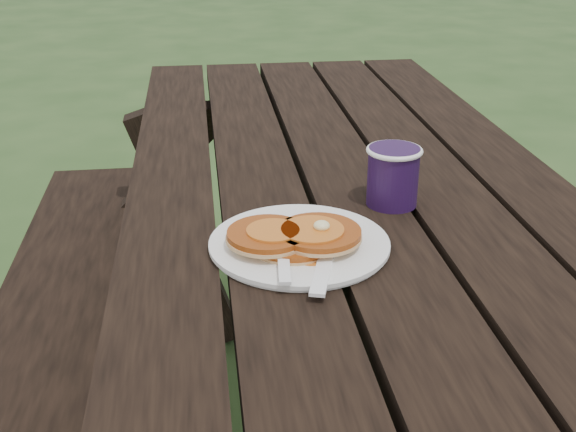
{
  "coord_description": "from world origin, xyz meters",
  "views": [
    {
      "loc": [
        -0.25,
        -1.15,
        1.21
      ],
      "look_at": [
        -0.14,
        -0.25,
        0.8
      ],
      "focal_mm": 45.0,
      "sensor_mm": 36.0,
      "label": 1
    }
  ],
  "objects": [
    {
      "name": "coffee_cup",
      "position": [
        0.05,
        -0.12,
        0.8
      ],
      "size": [
        0.09,
        0.09,
        0.09
      ],
      "rotation": [
        0.0,
        0.0,
        0.23
      ],
      "color": "#220E35",
      "rests_on": "picnic_table"
    },
    {
      "name": "fork",
      "position": [
        -0.15,
        -0.33,
        0.77
      ],
      "size": [
        0.05,
        0.16,
        0.01
      ],
      "primitive_type": null,
      "rotation": [
        0.0,
        0.0,
        -0.08
      ],
      "color": "white",
      "rests_on": "plate"
    },
    {
      "name": "picnic_table",
      "position": [
        0.0,
        0.0,
        0.37
      ],
      "size": [
        1.36,
        1.8,
        0.75
      ],
      "color": "black",
      "rests_on": "ground"
    },
    {
      "name": "pancake_stack",
      "position": [
        -0.13,
        -0.27,
        0.77
      ],
      "size": [
        0.18,
        0.12,
        0.04
      ],
      "rotation": [
        0.0,
        0.0,
        0.21
      ],
      "color": "#9A4211",
      "rests_on": "plate"
    },
    {
      "name": "knife",
      "position": [
        -0.09,
        -0.32,
        0.76
      ],
      "size": [
        0.07,
        0.18,
        0.0
      ],
      "primitive_type": "cube",
      "rotation": [
        0.0,
        0.0,
        -0.29
      ],
      "color": "white",
      "rests_on": "plate"
    },
    {
      "name": "plate",
      "position": [
        -0.12,
        -0.25,
        0.76
      ],
      "size": [
        0.3,
        0.3,
        0.01
      ],
      "primitive_type": "cylinder",
      "rotation": [
        0.0,
        0.0,
        -0.27
      ],
      "color": "white",
      "rests_on": "picnic_table"
    }
  ]
}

